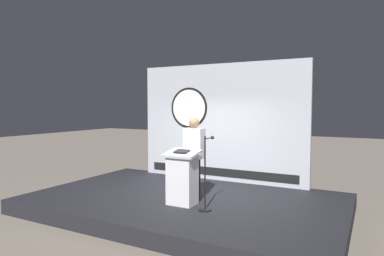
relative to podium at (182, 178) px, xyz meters
The scene contains 6 objects.
ground_plane 0.99m from the podium, 114.18° to the left, with size 40.00×40.00×0.00m, color #6B6056.
stage_platform 0.87m from the podium, 114.18° to the left, with size 6.40×4.00×0.30m, color black.
banner_display 2.56m from the podium, 96.08° to the left, with size 4.47×0.12×2.99m.
podium is the anchor object (origin of this frame).
speaker_person 0.59m from the podium, 88.95° to the left, with size 0.40×0.26×1.68m.
microphone_stand 0.58m from the podium, 10.62° to the right, with size 0.24×0.47×1.37m.
Camera 1 is at (3.48, -6.16, 2.21)m, focal length 31.78 mm.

